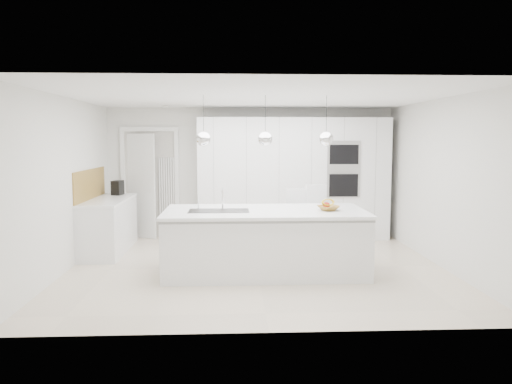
{
  "coord_description": "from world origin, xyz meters",
  "views": [
    {
      "loc": [
        -0.35,
        -7.22,
        1.89
      ],
      "look_at": [
        0.0,
        0.3,
        1.1
      ],
      "focal_mm": 35.0,
      "sensor_mm": 36.0,
      "label": 1
    }
  ],
  "objects_px": {
    "island_base": "(265,243)",
    "fruit_bowl": "(328,208)",
    "bar_stool_right": "(317,222)",
    "espresso_machine": "(118,188)",
    "bar_stool_left": "(297,224)"
  },
  "relations": [
    {
      "from": "bar_stool_left",
      "to": "bar_stool_right",
      "type": "xyz_separation_m",
      "value": [
        0.34,
        0.07,
        0.03
      ]
    },
    {
      "from": "fruit_bowl",
      "to": "bar_stool_left",
      "type": "relative_size",
      "value": 0.26
    },
    {
      "from": "espresso_machine",
      "to": "bar_stool_left",
      "type": "height_order",
      "value": "espresso_machine"
    },
    {
      "from": "island_base",
      "to": "espresso_machine",
      "type": "distance_m",
      "value": 3.36
    },
    {
      "from": "island_base",
      "to": "bar_stool_right",
      "type": "bearing_deg",
      "value": 46.73
    },
    {
      "from": "fruit_bowl",
      "to": "espresso_machine",
      "type": "bearing_deg",
      "value": 147.66
    },
    {
      "from": "island_base",
      "to": "fruit_bowl",
      "type": "distance_m",
      "value": 1.02
    },
    {
      "from": "island_base",
      "to": "fruit_bowl",
      "type": "xyz_separation_m",
      "value": [
        0.89,
        -0.04,
        0.51
      ]
    },
    {
      "from": "bar_stool_left",
      "to": "bar_stool_right",
      "type": "distance_m",
      "value": 0.35
    },
    {
      "from": "bar_stool_left",
      "to": "fruit_bowl",
      "type": "bearing_deg",
      "value": -87.88
    },
    {
      "from": "bar_stool_right",
      "to": "espresso_machine",
      "type": "bearing_deg",
      "value": 144.82
    },
    {
      "from": "island_base",
      "to": "fruit_bowl",
      "type": "bearing_deg",
      "value": -2.32
    },
    {
      "from": "fruit_bowl",
      "to": "bar_stool_right",
      "type": "bearing_deg",
      "value": 89.03
    },
    {
      "from": "fruit_bowl",
      "to": "bar_stool_left",
      "type": "distance_m",
      "value": 1.05
    },
    {
      "from": "bar_stool_left",
      "to": "bar_stool_right",
      "type": "bearing_deg",
      "value": -5.04
    }
  ]
}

